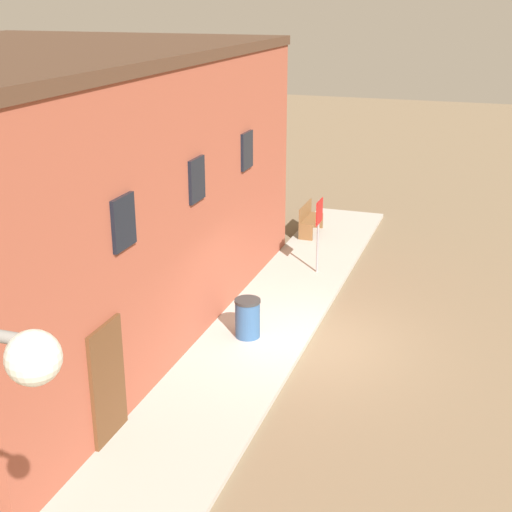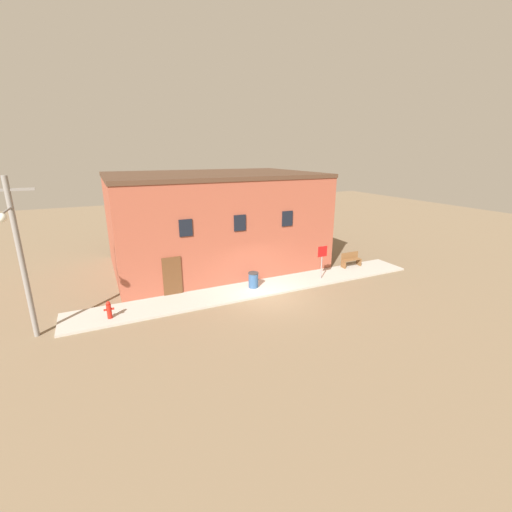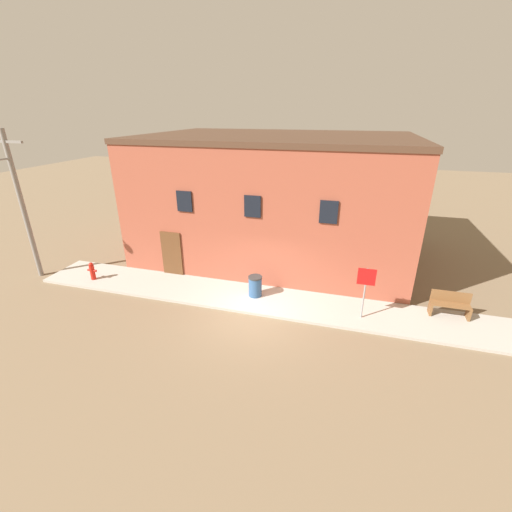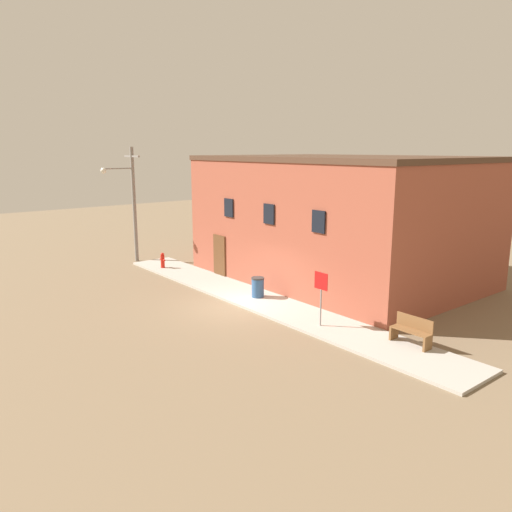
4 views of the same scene
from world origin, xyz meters
name	(u,v)px [view 2 (image 2 of 4)]	position (x,y,z in m)	size (l,w,h in m)	color
ground_plane	(268,297)	(0.00, 0.00, 0.00)	(80.00, 80.00, 0.00)	#7A664C
sidewalk	(259,288)	(0.00, 1.15, 0.06)	(20.19, 2.31, 0.11)	#B2ADA3
brick_building	(214,219)	(-0.67, 6.88, 3.10)	(13.24, 9.27, 6.19)	#9E4C38
fire_hydrant	(109,310)	(-7.89, 0.72, 0.53)	(0.46, 0.22, 0.84)	red
stop_sign	(322,256)	(4.02, 0.82, 1.53)	(0.64, 0.06, 2.03)	gray
bench	(351,260)	(7.20, 1.89, 0.57)	(1.39, 0.44, 0.95)	brown
trash_bin	(253,280)	(-0.28, 1.32, 0.56)	(0.58, 0.58, 0.89)	#2D517F
utility_pole	(19,253)	(-10.78, 0.39, 3.71)	(1.80, 1.99, 6.65)	gray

